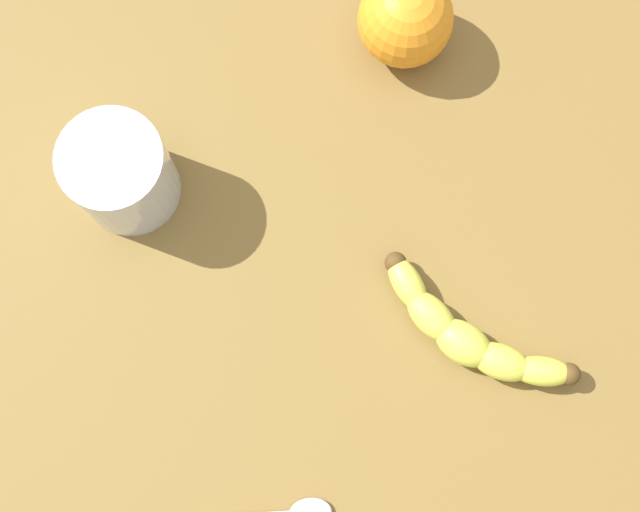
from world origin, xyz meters
The scene contains 4 objects.
wooden_tabletop centered at (0.00, 0.00, 1.50)cm, with size 120.00×120.00×3.00cm, color brown.
banana centered at (-8.53, -3.33, 4.79)cm, with size 17.97×11.22×3.58cm.
smoothie_glass centered at (17.51, 17.00, 7.37)cm, with size 9.00×9.00×9.38cm.
orange_fruit centered at (18.89, -11.81, 7.35)cm, with size 8.71×8.71×8.71cm, color orange.
Camera 1 is at (-9.67, 11.77, 80.03)cm, focal length 48.89 mm.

